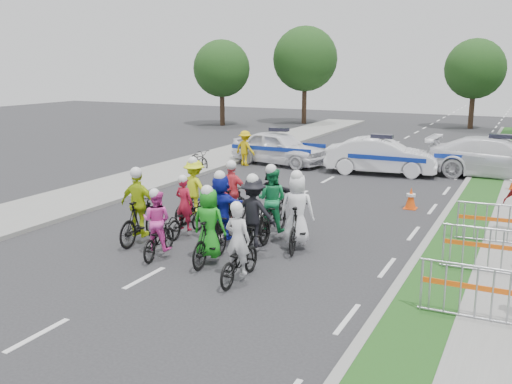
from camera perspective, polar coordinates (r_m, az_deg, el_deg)
The scene contains 28 objects.
ground at distance 12.83m, azimuth -11.09°, elevation -8.44°, with size 90.00×90.00×0.00m, color #28282B.
curb_right at distance 15.29m, azimuth 16.60°, elevation -5.01°, with size 0.20×60.00×0.12m, color gray.
grass_strip at distance 15.20m, azimuth 19.21°, elevation -5.32°, with size 1.20×60.00×0.11m, color #244C18.
sidewalk_left at distance 20.53m, azimuth -17.11°, elevation -0.53°, with size 3.00×60.00×0.13m, color gray.
rider_0 at distance 12.26m, azimuth -1.74°, elevation -6.27°, with size 0.68×1.77×1.78m.
rider_1 at distance 13.30m, azimuth -4.66°, elevation -4.11°, with size 0.83×1.84×1.89m.
rider_2 at distance 13.98m, azimuth -9.79°, elevation -3.84°, with size 0.89×1.75×1.70m.
rider_3 at distance 15.07m, azimuth -11.54°, elevation -2.16°, with size 1.05×1.96×2.02m.
rider_4 at distance 13.97m, azimuth -0.20°, elevation -3.07°, with size 1.16×2.02×2.01m.
rider_5 at distance 14.63m, azimuth -3.45°, elevation -2.18°, with size 1.56×1.87×1.96m.
rider_6 at distance 15.53m, azimuth -7.08°, elevation -2.34°, with size 0.68×1.70×1.70m.
rider_7 at distance 14.30m, azimuth 4.15°, elevation -2.68°, with size 0.95×2.01×2.04m.
rider_8 at distance 15.31m, azimuth 1.61°, elevation -1.80°, with size 0.88×2.00×2.00m.
rider_9 at distance 16.37m, azimuth -2.33°, elevation -0.85°, with size 0.99×1.85×1.92m.
rider_10 at distance 16.90m, azimuth -6.11°, elevation -0.43°, with size 1.14×1.97×1.95m.
rider_11 at distance 16.69m, azimuth 1.62°, elevation -0.63°, with size 1.35×1.62×1.70m.
police_car_0 at distance 26.39m, azimuth 2.30°, elevation 4.44°, with size 1.82×4.52×1.54m, color white.
police_car_1 at distance 24.64m, azimuth 12.40°, elevation 3.53°, with size 1.60×4.60×1.52m, color white.
police_car_2 at distance 25.17m, azimuth 23.12°, elevation 3.13°, with size 2.29×5.63×1.63m, color white.
marshal_hiviz at distance 26.05m, azimuth -1.09°, elevation 4.40°, with size 1.03×0.59×1.59m, color gold.
barrier_0 at distance 10.98m, azimuth 21.15°, elevation -9.66°, with size 2.00×0.50×1.12m, color #A5A8AD, non-canonical shape.
barrier_1 at distance 13.44m, azimuth 22.26°, elevation -5.65°, with size 2.00×0.50×1.12m, color #A5A8AD, non-canonical shape.
barrier_2 at distance 15.73m, azimuth 22.96°, elevation -3.11°, with size 2.00×0.50×1.12m, color #A5A8AD, non-canonical shape.
cone_0 at distance 18.98m, azimuth 15.23°, elevation -0.62°, with size 0.40×0.40×0.70m.
parked_bike at distance 25.46m, azimuth -5.69°, elevation 3.30°, with size 0.57×1.63×0.86m, color black.
tree_0 at distance 43.11m, azimuth -3.44°, elevation 12.21°, with size 4.20×4.20×6.30m.
tree_3 at distance 44.55m, azimuth 4.93°, elevation 13.11°, with size 4.90×4.90×7.35m.
tree_4 at distance 43.64m, azimuth 21.05°, elevation 11.42°, with size 4.20×4.20×6.30m.
Camera 1 is at (7.40, -9.42, 4.59)m, focal length 40.00 mm.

